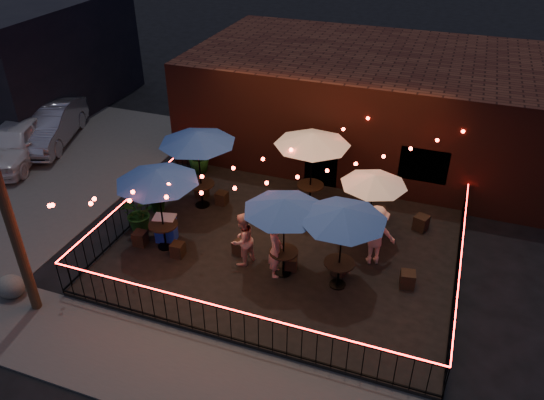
{
  "coord_description": "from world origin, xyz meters",
  "views": [
    {
      "loc": [
        4.08,
        -10.29,
        9.95
      ],
      "look_at": [
        -0.63,
        2.63,
        1.35
      ],
      "focal_mm": 35.0,
      "sensor_mm": 36.0,
      "label": 1
    }
  ],
  "objects": [
    {
      "name": "ground",
      "position": [
        0.0,
        0.0,
        0.0
      ],
      "size": [
        110.0,
        110.0,
        0.0
      ],
      "primitive_type": "plane",
      "color": "black",
      "rests_on": "ground"
    },
    {
      "name": "patio",
      "position": [
        0.0,
        2.0,
        0.07
      ],
      "size": [
        10.0,
        8.0,
        0.15
      ],
      "primitive_type": "cube",
      "color": "black",
      "rests_on": "ground"
    },
    {
      "name": "sidewalk",
      "position": [
        0.0,
        -3.25,
        0.03
      ],
      "size": [
        18.0,
        2.5,
        0.05
      ],
      "primitive_type": "cube",
      "color": "#44413F",
      "rests_on": "ground"
    },
    {
      "name": "parking_lot",
      "position": [
        -12.0,
        4.0,
        0.01
      ],
      "size": [
        11.0,
        12.0,
        0.02
      ],
      "primitive_type": "cube",
      "color": "#44413F",
      "rests_on": "ground"
    },
    {
      "name": "brick_building",
      "position": [
        1.0,
        9.99,
        2.0
      ],
      "size": [
        14.0,
        8.0,
        4.0
      ],
      "color": "#35140E",
      "rests_on": "ground"
    },
    {
      "name": "fence_front",
      "position": [
        0.0,
        -2.0,
        0.66
      ],
      "size": [
        10.0,
        0.04,
        1.04
      ],
      "color": "black",
      "rests_on": "patio"
    },
    {
      "name": "fence_left",
      "position": [
        -5.0,
        2.0,
        0.66
      ],
      "size": [
        0.04,
        8.0,
        1.04
      ],
      "rotation": [
        0.0,
        0.0,
        1.57
      ],
      "color": "black",
      "rests_on": "patio"
    },
    {
      "name": "fence_right",
      "position": [
        5.0,
        2.0,
        0.66
      ],
      "size": [
        0.04,
        8.0,
        1.04
      ],
      "rotation": [
        0.0,
        0.0,
        1.57
      ],
      "color": "black",
      "rests_on": "patio"
    },
    {
      "name": "festoon_lights",
      "position": [
        -1.01,
        1.7,
        2.52
      ],
      "size": [
        10.02,
        8.72,
        1.32
      ],
      "color": "red",
      "rests_on": "ground"
    },
    {
      "name": "cafe_table_0",
      "position": [
        -3.42,
        0.8,
        2.59
      ],
      "size": [
        2.88,
        2.88,
        2.67
      ],
      "rotation": [
        0.0,
        0.0,
        0.21
      ],
      "color": "black",
      "rests_on": "patio"
    },
    {
      "name": "cafe_table_1",
      "position": [
        -3.42,
        3.31,
        2.67
      ],
      "size": [
        2.72,
        2.72,
        2.76
      ],
      "rotation": [
        0.0,
        0.0,
        -0.09
      ],
      "color": "black",
      "rests_on": "patio"
    },
    {
      "name": "cafe_table_2",
      "position": [
        0.36,
        0.85,
        2.42
      ],
      "size": [
        2.34,
        2.34,
        2.49
      ],
      "rotation": [
        0.0,
        0.0,
        -0.04
      ],
      "color": "black",
      "rests_on": "patio"
    },
    {
      "name": "cafe_table_3",
      "position": [
        0.06,
        4.5,
        2.65
      ],
      "size": [
        3.08,
        3.08,
        2.73
      ],
      "rotation": [
        0.0,
        0.0,
        0.29
      ],
      "color": "black",
      "rests_on": "patio"
    },
    {
      "name": "cafe_table_4",
      "position": [
        1.95,
        0.87,
        2.49
      ],
      "size": [
        3.05,
        3.05,
        2.56
      ],
      "rotation": [
        0.0,
        0.0,
        0.4
      ],
      "color": "black",
      "rests_on": "patio"
    },
    {
      "name": "cafe_table_5",
      "position": [
        2.27,
        3.43,
        2.17
      ],
      "size": [
        2.03,
        2.03,
        2.21
      ],
      "rotation": [
        0.0,
        0.0,
        -0.01
      ],
      "color": "black",
      "rests_on": "patio"
    },
    {
      "name": "bistro_chair_0",
      "position": [
        -4.19,
        0.63,
        0.38
      ],
      "size": [
        0.41,
        0.41,
        0.45
      ],
      "primitive_type": "cube",
      "rotation": [
        0.0,
        0.0,
        0.09
      ],
      "color": "black",
      "rests_on": "patio"
    },
    {
      "name": "bistro_chair_1",
      "position": [
        -2.85,
        0.53,
        0.37
      ],
      "size": [
        0.38,
        0.38,
        0.44
      ],
      "primitive_type": "cube",
      "rotation": [
        0.0,
        0.0,
        3.19
      ],
      "color": "black",
      "rests_on": "patio"
    },
    {
      "name": "bistro_chair_2",
      "position": [
        -3.68,
        3.8,
        0.38
      ],
      "size": [
        0.42,
        0.42,
        0.46
      ],
      "primitive_type": "cube",
      "rotation": [
        0.0,
        0.0,
        -0.08
      ],
      "color": "black",
      "rests_on": "patio"
    },
    {
      "name": "bistro_chair_3",
      "position": [
        -2.83,
        3.63,
        0.37
      ],
      "size": [
        0.39,
        0.39,
        0.44
      ],
      "primitive_type": "cube",
      "rotation": [
        0.0,
        0.0,
        3.08
      ],
      "color": "black",
      "rests_on": "patio"
    },
    {
      "name": "bistro_chair_4",
      "position": [
        -1.17,
        1.29,
        0.36
      ],
      "size": [
        0.43,
        0.43,
        0.42
      ],
      "primitive_type": "cube",
      "rotation": [
        0.0,
        0.0,
        -0.25
      ],
      "color": "black",
      "rests_on": "patio"
    },
    {
      "name": "bistro_chair_5",
      "position": [
        0.51,
        1.09,
        0.35
      ],
      "size": [
        0.4,
        0.4,
        0.4
      ],
      "primitive_type": "cube",
      "rotation": [
        0.0,
        0.0,
        3.34
      ],
      "color": "black",
      "rests_on": "patio"
    },
    {
      "name": "bistro_chair_6",
      "position": [
        -0.86,
        4.29,
        0.35
      ],
      "size": [
        0.42,
        0.42,
        0.4
      ],
      "primitive_type": "cube",
      "rotation": [
        0.0,
        0.0,
        0.29
      ],
      "color": "black",
      "rests_on": "patio"
    },
    {
      "name": "bistro_chair_7",
      "position": [
        0.75,
        3.74,
        0.37
      ],
      "size": [
        0.47,
        0.47,
        0.44
      ],
      "primitive_type": "cube",
      "rotation": [
        0.0,
        0.0,
        3.46
      ],
      "color": "black",
      "rests_on": "patio"
    },
    {
      "name": "bistro_chair_8",
      "position": [
        1.86,
        1.35,
        0.37
      ],
      "size": [
        0.45,
        0.45,
        0.43
      ],
      "primitive_type": "cube",
      "rotation": [
        0.0,
        0.0,
        -0.29
      ],
      "color": "black",
      "rests_on": "patio"
    },
    {
      "name": "bistro_chair_9",
      "position": [
        3.75,
        1.49,
        0.38
      ],
      "size": [
        0.45,
        0.45,
        0.47
      ],
      "primitive_type": "cube",
      "rotation": [
        0.0,
        0.0,
        3.31
      ],
      "color": "black",
      "rests_on": "patio"
    },
    {
      "name": "bistro_chair_10",
      "position": [
        2.44,
        4.45,
        0.38
      ],
      "size": [
        0.5,
        0.5,
        0.47
      ],
      "primitive_type": "cube",
      "rotation": [
        0.0,
        0.0,
        0.33
      ],
      "color": "black",
      "rests_on": "patio"
    },
    {
      "name": "bistro_chair_11",
      "position": [
        3.78,
        4.41,
        0.39
      ],
      "size": [
        0.52,
        0.52,
        0.48
      ],
      "primitive_type": "cube",
      "rotation": [
        0.0,
        0.0,
        2.8
      ],
      "color": "black",
      "rests_on": "patio"
    },
    {
      "name": "patron_a",
      "position": [
        0.16,
        0.74,
        0.99
      ],
      "size": [
        0.58,
        0.71,
        1.69
      ],
      "primitive_type": "imported",
      "rotation": [
        0.0,
        0.0,
        1.9
      ],
      "color": "tan",
      "rests_on": "patio"
    },
    {
      "name": "patron_b",
      "position": [
        -0.9,
        0.89,
        0.98
      ],
      "size": [
        0.88,
        0.98,
        1.66
      ],
      "primitive_type": "imported",
      "rotation": [
        0.0,
        0.0,
        -1.95
      ],
      "color": "tan",
      "rests_on": "patio"
    },
    {
      "name": "patron_c",
      "position": [
        2.64,
        2.26,
        1.08
      ],
      "size": [
        1.38,
        1.08,
        1.87
      ],
      "primitive_type": "imported",
      "rotation": [
        0.0,
        0.0,
        3.51
      ],
      "color": "tan",
      "rests_on": "patio"
    },
    {
      "name": "potted_shrub_a",
      "position": [
        -4.6,
        1.35,
        0.75
      ],
      "size": [
        1.2,
        1.08,
        1.2
      ],
      "primitive_type": "imported",
      "rotation": [
        0.0,
        0.0,
        -0.14
      ],
      "color": "#14370F",
      "rests_on": "patio"
    },
    {
      "name": "potted_shrub_b",
      "position": [
        -4.6,
        2.53,
        0.82
      ],
      "size": [
        0.91,
        0.82,
        1.35
      ],
      "primitive_type": "imported",
      "rotation": [
        0.0,
        0.0,
        0.37
      ],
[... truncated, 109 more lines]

